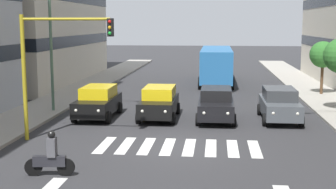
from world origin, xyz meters
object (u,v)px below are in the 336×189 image
car_2 (159,102)px  bus_behind_traffic (216,62)px  traffic_light_gantry (49,57)px  car_3 (98,102)px  motorcycle_with_rider (50,157)px  street_tree_2 (323,55)px  car_1 (216,104)px  street_lamp_right (60,31)px  car_0 (279,104)px

car_2 → bus_behind_traffic: size_ratio=0.42×
traffic_light_gantry → car_3: bearing=-98.6°
motorcycle_with_rider → traffic_light_gantry: bearing=-70.9°
street_tree_2 → car_1: bearing=51.3°
street_lamp_right → bus_behind_traffic: bearing=-121.7°
car_3 → street_lamp_right: size_ratio=0.60×
bus_behind_traffic → motorcycle_with_rider: 25.92m
car_2 → car_3: same height
motorcycle_with_rider → street_lamp_right: street_lamp_right is taller
car_2 → street_lamp_right: 6.94m
car_2 → street_tree_2: size_ratio=1.19×
car_1 → street_lamp_right: bearing=-7.5°
car_3 → car_2: bearing=-177.7°
car_2 → motorcycle_with_rider: (2.49, 10.09, -0.24)m
bus_behind_traffic → street_tree_2: (-7.46, 6.08, 1.06)m
traffic_light_gantry → street_tree_2: 20.60m
bus_behind_traffic → traffic_light_gantry: traffic_light_gantry is taller
bus_behind_traffic → motorcycle_with_rider: (5.55, 25.29, -1.21)m
motorcycle_with_rider → traffic_light_gantry: 5.88m
motorcycle_with_rider → street_lamp_right: size_ratio=0.23×
car_2 → bus_behind_traffic: bus_behind_traffic is taller
car_1 → motorcycle_with_rider: (5.55, 9.90, -0.24)m
car_3 → street_tree_2: (-13.87, -9.26, 2.04)m
car_0 → motorcycle_with_rider: bearing=48.8°
car_3 → car_1: bearing=179.6°
car_2 → street_tree_2: (-10.53, -9.12, 2.04)m
car_3 → street_lamp_right: 4.62m
motorcycle_with_rider → street_tree_2: (-13.01, -19.21, 2.28)m
car_2 → street_tree_2: 14.08m
car_0 → bus_behind_traffic: bearing=-77.5°
car_0 → motorcycle_with_rider: car_0 is taller
motorcycle_with_rider → car_2: bearing=-103.8°
car_2 → motorcycle_with_rider: size_ratio=2.61×
car_1 → bus_behind_traffic: bearing=-90.0°
car_1 → street_lamp_right: size_ratio=0.60×
car_0 → motorcycle_with_rider: size_ratio=2.61×
car_3 → bus_behind_traffic: 16.66m
car_3 → motorcycle_with_rider: size_ratio=2.61×
street_lamp_right → car_2: bearing=170.3°
motorcycle_with_rider → traffic_light_gantry: size_ratio=0.31×
car_3 → traffic_light_gantry: 5.95m
car_1 → traffic_light_gantry: size_ratio=0.81×
car_0 → street_tree_2: 10.14m
car_0 → car_2: bearing=0.7°
car_0 → car_2: (6.42, 0.08, 0.00)m
car_0 → car_2: same height
car_0 → car_1: same height
motorcycle_with_rider → street_lamp_right: 12.22m
car_2 → traffic_light_gantry: size_ratio=0.81×
motorcycle_with_rider → car_3: bearing=-85.1°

